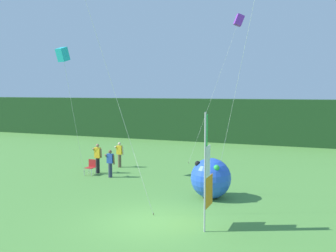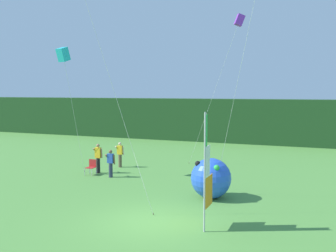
{
  "view_description": "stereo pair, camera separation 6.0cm",
  "coord_description": "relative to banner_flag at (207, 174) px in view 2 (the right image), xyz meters",
  "views": [
    {
      "loc": [
        5.89,
        -12.94,
        4.91
      ],
      "look_at": [
        -0.14,
        2.19,
        3.43
      ],
      "focal_mm": 41.47,
      "sensor_mm": 36.0,
      "label": 1
    },
    {
      "loc": [
        5.95,
        -12.92,
        4.91
      ],
      "look_at": [
        -0.14,
        2.19,
        3.43
      ],
      "focal_mm": 41.47,
      "sensor_mm": 36.0,
      "label": 2
    }
  ],
  "objects": [
    {
      "name": "person_mid_field",
      "position": [
        -7.42,
        5.99,
        -1.17
      ],
      "size": [
        0.55,
        0.48,
        1.58
      ],
      "color": "#2D334C",
      "rests_on": "ground"
    },
    {
      "name": "inflatable_balloon",
      "position": [
        -0.94,
        3.94,
        -1.08
      ],
      "size": [
        1.85,
        1.85,
        1.85
      ],
      "color": "blue",
      "rests_on": "ground"
    },
    {
      "name": "person_near_banner",
      "position": [
        -8.67,
        6.69,
        -1.06
      ],
      "size": [
        0.55,
        0.48,
        1.77
      ],
      "color": "black",
      "rests_on": "ground"
    },
    {
      "name": "banner_flag",
      "position": [
        0.0,
        0.0,
        0.0
      ],
      "size": [
        0.06,
        1.03,
        4.19
      ],
      "color": "#B7B7BC",
      "rests_on": "ground"
    },
    {
      "name": "person_far_left",
      "position": [
        -8.35,
        8.77,
        -1.14
      ],
      "size": [
        0.55,
        0.48,
        1.62
      ],
      "color": "brown",
      "rests_on": "ground"
    },
    {
      "name": "ground_plane",
      "position": [
        -2.2,
        -0.06,
        -2.01
      ],
      "size": [
        120.0,
        120.0,
        0.0
      ],
      "primitive_type": "plane",
      "color": "#518E3D"
    },
    {
      "name": "kite_purple_box_1",
      "position": [
        -1.38,
        11.76,
        7.28
      ],
      "size": [
        3.68,
        0.68,
        9.74
      ],
      "color": "brown",
      "rests_on": "ground"
    },
    {
      "name": "distant_treeline",
      "position": [
        -2.2,
        23.74,
        0.06
      ],
      "size": [
        80.0,
        2.4,
        4.14
      ],
      "primitive_type": "cube",
      "color": "#1E421E",
      "rests_on": "ground"
    },
    {
      "name": "kite_cyan_box_4",
      "position": [
        -9.87,
        5.16,
        4.91
      ],
      "size": [
        0.62,
        1.9,
        7.36
      ],
      "color": "brown",
      "rests_on": "ground"
    },
    {
      "name": "folding_chair",
      "position": [
        -8.82,
        6.18,
        -1.5
      ],
      "size": [
        0.51,
        0.51,
        0.89
      ],
      "color": "#BCBCC1",
      "rests_on": "ground"
    }
  ]
}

